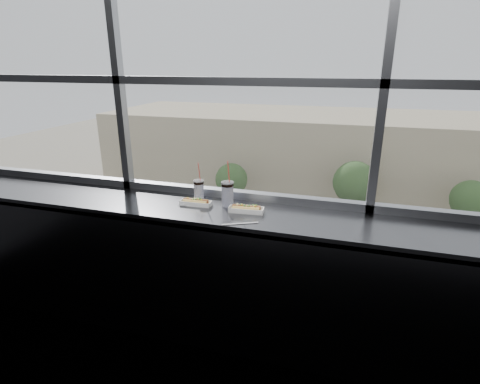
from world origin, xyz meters
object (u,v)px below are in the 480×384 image
(car_near_b, at_px, (191,267))
(pedestrian_a, at_px, (248,202))
(pedestrian_d, at_px, (455,229))
(hotdog_tray_right, at_px, (246,209))
(wrapper, at_px, (183,204))
(soda_cup_left, at_px, (199,189))
(tree_left, at_px, (231,179))
(hotdog_tray_left, at_px, (196,202))
(car_near_c, at_px, (348,292))
(pedestrian_b, at_px, (335,209))
(car_near_a, at_px, (116,254))
(tree_right, at_px, (471,200))
(car_far_a, at_px, (205,215))
(loose_straw, at_px, (240,224))
(tree_center, at_px, (355,183))
(car_far_b, at_px, (337,231))
(soda_cup_right, at_px, (228,193))

(car_near_b, relative_size, pedestrian_a, 2.92)
(pedestrian_d, bearing_deg, car_near_b, -147.57)
(hotdog_tray_right, distance_m, wrapper, 0.50)
(soda_cup_left, distance_m, wrapper, 0.18)
(pedestrian_d, distance_m, tree_left, 18.43)
(hotdog_tray_left, xyz_separation_m, tree_left, (-8.87, 28.25, -9.02))
(car_near_c, height_order, pedestrian_b, car_near_c)
(hotdog_tray_left, distance_m, wrapper, 0.10)
(car_near_b, xyz_separation_m, pedestrian_b, (8.09, 12.68, -0.02))
(car_near_a, bearing_deg, tree_right, -61.86)
(hotdog_tray_right, bearing_deg, tree_left, 103.05)
(car_near_b, distance_m, tree_left, 12.23)
(pedestrian_d, bearing_deg, tree_left, 176.42)
(wrapper, bearing_deg, hotdog_tray_left, 16.09)
(car_far_a, height_order, pedestrian_d, pedestrian_d)
(car_near_a, xyz_separation_m, pedestrian_a, (5.78, 11.99, -0.03))
(loose_straw, height_order, tree_center, loose_straw)
(car_near_a, relative_size, car_far_b, 1.04)
(soda_cup_right, xyz_separation_m, car_far_b, (0.58, 24.19, -11.14))
(loose_straw, bearing_deg, car_near_a, 103.70)
(soda_cup_right, height_order, car_near_c, soda_cup_right)
(pedestrian_b, bearing_deg, loose_straw, -89.99)
(loose_straw, xyz_separation_m, tree_right, (9.93, 28.49, -8.92))
(car_far_b, relative_size, tree_center, 1.09)
(loose_straw, relative_size, tree_left, 0.05)
(soda_cup_right, xyz_separation_m, tree_left, (-9.10, 28.19, -9.10))
(soda_cup_left, height_order, tree_left, soda_cup_left)
(car_near_c, bearing_deg, pedestrian_d, -39.27)
(pedestrian_b, height_order, tree_center, tree_center)
(tree_center, bearing_deg, pedestrian_a, -179.91)
(hotdog_tray_left, relative_size, tree_right, 0.05)
(car_near_c, relative_size, car_far_a, 0.98)
(soda_cup_left, xyz_separation_m, pedestrian_a, (-7.27, 28.12, -11.11))
(loose_straw, xyz_separation_m, tree_left, (-9.29, 28.50, -9.00))
(hotdog_tray_left, height_order, car_near_a, hotdog_tray_left)
(car_near_c, distance_m, pedestrian_a, 15.02)
(car_near_b, relative_size, car_near_c, 1.00)
(hotdog_tray_left, bearing_deg, car_near_c, 81.57)
(loose_straw, distance_m, car_near_a, 23.98)
(car_far_b, distance_m, tree_center, 4.92)
(car_far_a, bearing_deg, pedestrian_a, -31.70)
(hotdog_tray_right, height_order, car_near_b, hotdog_tray_right)
(wrapper, bearing_deg, car_near_c, 83.50)
(hotdog_tray_right, xyz_separation_m, pedestrian_a, (-7.70, 28.26, -11.05))
(hotdog_tray_right, height_order, tree_left, hotdog_tray_right)
(hotdog_tray_left, height_order, hotdog_tray_right, hotdog_tray_right)
(tree_center, height_order, tree_right, tree_center)
(car_far_b, height_order, pedestrian_b, car_far_b)
(soda_cup_left, relative_size, wrapper, 3.32)
(hotdog_tray_left, height_order, pedestrian_b, hotdog_tray_left)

